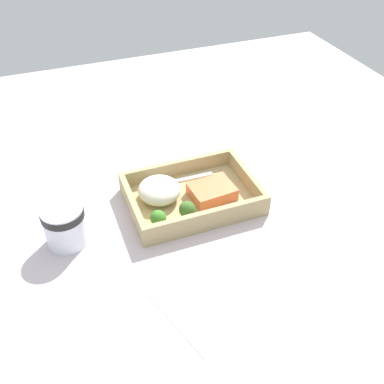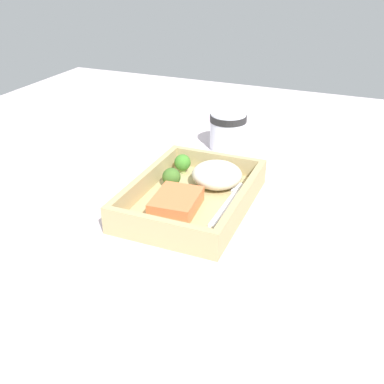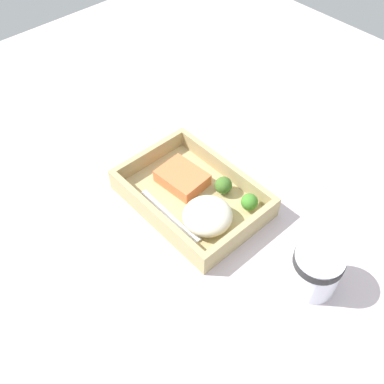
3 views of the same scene
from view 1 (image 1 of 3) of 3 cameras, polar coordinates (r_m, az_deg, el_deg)
ground_plane at (r=97.54cm, az=-0.00°, el=-1.68°), size 160.00×160.00×2.00cm
takeout_tray at (r=96.50cm, az=-0.00°, el=-0.96°), size 27.14×19.23×1.20cm
tray_rim at (r=94.99cm, az=-0.00°, el=0.12°), size 27.14×19.23×3.53cm
salmon_fillet at (r=95.67cm, az=2.54°, el=0.07°), size 9.62×7.80×2.66cm
mashed_potatoes at (r=94.73cm, az=-4.19°, el=0.24°), size 8.96×9.21×4.48cm
broccoli_floret_1 at (r=90.27cm, az=-0.63°, el=-2.24°), size 3.37×3.37×3.66cm
broccoli_floret_2 at (r=88.43cm, az=-4.32°, el=-3.35°), size 3.20×3.20×3.69cm
fork at (r=100.22cm, az=-2.24°, el=1.37°), size 15.84×2.29×0.44cm
paper_cup at (r=88.33cm, az=-15.90°, el=-3.89°), size 8.10×8.10×8.33cm
receipt_slip at (r=77.56cm, az=0.52°, el=-14.83°), size 13.14×17.13×0.24cm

